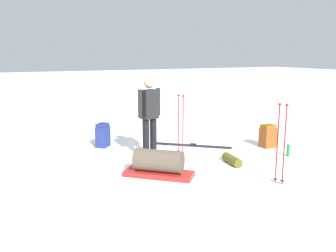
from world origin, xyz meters
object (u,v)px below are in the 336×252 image
Objects in this scene: ski_pair_near at (193,146)px; sleeping_mat_rolled at (232,160)px; backpack_large_dark at (103,135)px; thermos_bottle at (288,151)px; backpack_bright at (268,136)px; ski_poles_planted_far at (281,140)px; ski_poles_planted_near at (181,121)px; gear_sled at (159,164)px; skier_standing at (149,113)px.

sleeping_mat_rolled reaches higher than ski_pair_near.
ski_pair_near is 2.67× the size of backpack_large_dark.
thermos_bottle is at bearing 51.93° from backpack_large_dark.
backpack_bright is 0.39× the size of ski_poles_planted_far.
backpack_large_dark is 3.16m from sleeping_mat_rolled.
ski_poles_planted_far is 2.51× the size of sleeping_mat_rolled.
ski_poles_planted_near is 1.09× the size of gear_sled.
thermos_bottle is at bearing 39.09° from ski_pair_near.
gear_sled is (1.12, -1.06, -0.51)m from ski_poles_planted_near.
backpack_large_dark is 1.04× the size of backpack_bright.
backpack_large_dark is at bearing -155.27° from skier_standing.
ski_pair_near is at bearing 65.02° from backpack_large_dark.
skier_standing is at bearing -94.26° from ski_poles_planted_near.
backpack_bright is 2.22m from ski_poles_planted_near.
ski_poles_planted_far is 1.91m from thermos_bottle.
backpack_bright is at bearing 114.83° from sleeping_mat_rolled.
gear_sled is (-1.26, -1.68, -0.54)m from ski_poles_planted_far.
thermos_bottle is at bearing 65.11° from skier_standing.
backpack_large_dark is at bearing -136.37° from ski_poles_planted_near.
skier_standing is 1.13× the size of ski_pair_near.
ski_poles_planted_near is (0.50, -0.61, 0.72)m from ski_pair_near.
backpack_bright is at bearing 59.90° from ski_pair_near.
backpack_bright reaches higher than ski_pair_near.
gear_sled is (0.73, -3.19, -0.04)m from backpack_bright.
sleeping_mat_rolled is (-1.26, -0.06, -0.67)m from ski_poles_planted_far.
sleeping_mat_rolled is (2.52, 1.90, -0.19)m from backpack_large_dark.
ski_poles_planted_far is (1.99, -1.51, 0.50)m from backpack_bright.
ski_pair_near is 1.07m from ski_poles_planted_near.
thermos_bottle is (1.20, 1.99, -0.60)m from ski_poles_planted_near.
skier_standing is 1.94m from sleeping_mat_rolled.
ski_poles_planted_near is at bearing -165.36° from ski_poles_planted_far.
sleeping_mat_rolled is at bearing 26.92° from ski_poles_planted_near.
ski_pair_near is 1.78m from backpack_bright.
ski_poles_planted_near reaches higher than backpack_bright.
ski_pair_near is at bearing -120.10° from backpack_bright.
ski_poles_planted_near is 2.46m from ski_poles_planted_far.
backpack_large_dark is 4.23m from thermos_bottle.
gear_sled is at bearing -16.26° from skier_standing.
skier_standing is at bearing -132.33° from sleeping_mat_rolled.
thermos_bottle is at bearing 58.85° from ski_poles_planted_near.
ski_poles_planted_far is (2.38, 0.62, 0.03)m from ski_poles_planted_near.
gear_sled is 1.63m from sleeping_mat_rolled.
skier_standing is 6.54× the size of thermos_bottle.
gear_sled is 3.05m from thermos_bottle.
skier_standing is 1.68m from ski_pair_near.
skier_standing is at bearing -71.48° from ski_pair_near.
ski_poles_planted_far reaches higher than ski_poles_planted_near.
thermos_bottle is at bearing 130.72° from ski_poles_planted_far.
ski_poles_planted_far is 1.13× the size of gear_sled.
gear_sled reaches higher than thermos_bottle.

